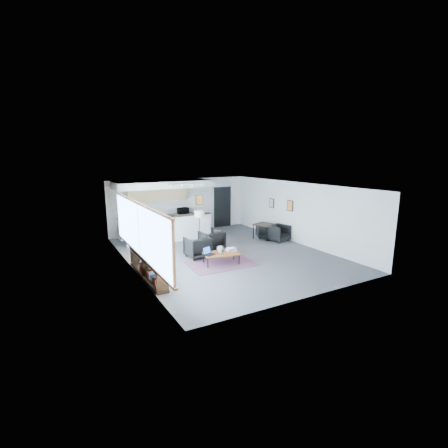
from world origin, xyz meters
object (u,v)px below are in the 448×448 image
coffee_table (221,254)px  microwave (183,210)px  floor_lamp (199,215)px  dining_chair_far (264,231)px  armchair_left (198,246)px  dining_chair_near (279,233)px  dining_table (265,225)px  ceramic_pot (221,249)px  laptop (208,252)px  armchair_right (212,239)px  book_stack (231,249)px

coffee_table → microwave: (0.70, 5.14, 0.73)m
floor_lamp → dining_chair_far: size_ratio=2.46×
armchair_left → dining_chair_near: 4.13m
floor_lamp → dining_table: 3.08m
ceramic_pot → floor_lamp: (0.45, 2.67, 0.74)m
laptop → armchair_right: 1.96m
coffee_table → laptop: 0.49m
coffee_table → armchair_left: armchair_left is taller
armchair_right → microwave: 3.48m
armchair_right → dining_chair_near: bearing=169.9°
armchair_left → dining_chair_near: armchair_left is taller
dining_table → dining_chair_near: bearing=-63.8°
book_stack → dining_table: bearing=34.9°
dining_chair_far → dining_chair_near: bearing=126.7°
laptop → dining_chair_far: (4.00, 2.28, -0.17)m
coffee_table → laptop: (-0.48, 0.05, 0.10)m
dining_chair_near → laptop: bearing=-173.2°
dining_chair_far → microwave: microwave is taller
armchair_right → microwave: microwave is taller
laptop → armchair_left: size_ratio=0.51×
armchair_right → floor_lamp: floor_lamp is taller
armchair_right → dining_chair_near: 3.20m
ceramic_pot → dining_chair_far: size_ratio=0.45×
laptop → floor_lamp: bearing=48.2°
ceramic_pot → dining_table: 4.04m
coffee_table → dining_chair_near: dining_chair_near is taller
armchair_right → dining_table: armchair_right is taller
dining_chair_near → microwave: bearing=117.3°
armchair_left → microwave: bearing=-106.6°
ceramic_pot → dining_chair_far: bearing=33.4°
coffee_table → laptop: bearing=-175.0°
laptop → book_stack: bearing=-19.7°
floor_lamp → dining_chair_near: size_ratio=2.14×
floor_lamp → dining_chair_far: (3.10, -0.33, -0.97)m
book_stack → laptop: bearing=-177.0°
dining_chair_far → microwave: 4.07m
armchair_right → dining_chair_far: size_ratio=1.43×
laptop → book_stack: (0.94, 0.05, -0.03)m
laptop → floor_lamp: size_ratio=0.30×
floor_lamp → dining_chair_far: floor_lamp is taller
book_stack → microwave: size_ratio=0.70×
laptop → dining_chair_far: laptop is taller
ceramic_pot → microwave: 5.23m
dining_table → dining_chair_far: 0.40m
floor_lamp → armchair_left: bearing=-117.3°
armchair_right → dining_chair_near: armchair_right is taller
dining_chair_near → microwave: microwave is taller
ceramic_pot → dining_chair_near: size_ratio=0.39×
dining_chair_far → dining_table: bearing=79.3°
laptop → armchair_left: 1.02m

